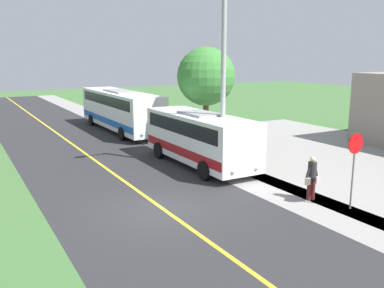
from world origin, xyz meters
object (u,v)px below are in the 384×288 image
at_px(pedestrian_with_bags, 312,177).
at_px(tree_curbside, 206,77).
at_px(stop_sign, 354,158).
at_px(shuttle_bus_front, 199,136).
at_px(street_light_pole, 221,71).
at_px(transit_bus_rear, 120,109).

bearing_deg(pedestrian_with_bags, tree_curbside, -99.54).
distance_m(pedestrian_with_bags, stop_sign, 1.87).
relative_size(shuttle_bus_front, tree_curbside, 1.30).
bearing_deg(pedestrian_with_bags, stop_sign, 110.48).
relative_size(pedestrian_with_bags, tree_curbside, 0.29).
distance_m(pedestrian_with_bags, street_light_pole, 6.82).
bearing_deg(street_light_pole, shuttle_bus_front, -73.16).
relative_size(transit_bus_rear, street_light_pole, 1.30).
relative_size(stop_sign, tree_curbside, 0.47).
height_order(shuttle_bus_front, pedestrian_with_bags, shuttle_bus_front).
bearing_deg(stop_sign, shuttle_bus_front, -79.01).
bearing_deg(stop_sign, transit_bus_rear, -85.58).
distance_m(transit_bus_rear, tree_curbside, 8.67).
height_order(pedestrian_with_bags, stop_sign, stop_sign).
relative_size(pedestrian_with_bags, street_light_pole, 0.20).
xyz_separation_m(shuttle_bus_front, transit_bus_rear, (-0.06, -11.88, 0.16)).
bearing_deg(shuttle_bus_front, pedestrian_with_bags, 98.85).
distance_m(shuttle_bus_front, transit_bus_rear, 11.88).
relative_size(shuttle_bus_front, street_light_pole, 0.89).
distance_m(street_light_pole, tree_curbside, 6.07).
distance_m(transit_bus_rear, pedestrian_with_bags, 18.80).
bearing_deg(shuttle_bus_front, stop_sign, 100.99).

